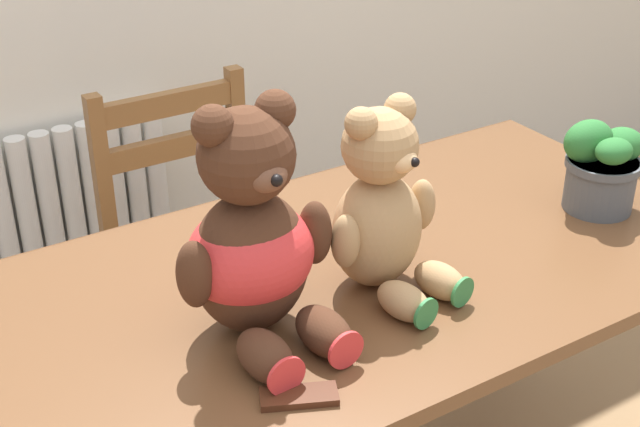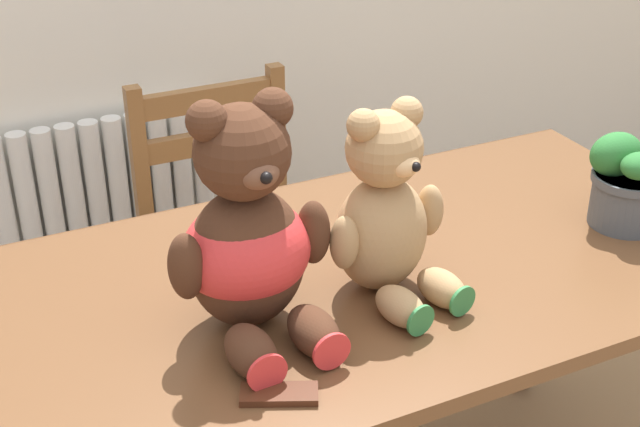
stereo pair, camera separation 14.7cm
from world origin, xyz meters
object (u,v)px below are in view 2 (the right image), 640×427
at_px(wooden_chair_behind, 233,242).
at_px(teddy_bear_left, 248,239).
at_px(teddy_bear_right, 386,214).
at_px(chocolate_bar, 279,394).
at_px(potted_plant, 629,181).

xyz_separation_m(wooden_chair_behind, teddy_bear_left, (-0.24, -0.77, 0.47)).
height_order(teddy_bear_right, chocolate_bar, teddy_bear_right).
bearing_deg(potted_plant, chocolate_bar, -166.96).
xyz_separation_m(teddy_bear_left, potted_plant, (0.81, -0.00, -0.07)).
xyz_separation_m(potted_plant, chocolate_bar, (-0.84, -0.19, -0.09)).
relative_size(wooden_chair_behind, chocolate_bar, 7.39).
relative_size(wooden_chair_behind, potted_plant, 4.55).
height_order(teddy_bear_left, potted_plant, teddy_bear_left).
height_order(wooden_chair_behind, teddy_bear_left, teddy_bear_left).
height_order(wooden_chair_behind, chocolate_bar, wooden_chair_behind).
relative_size(teddy_bear_right, chocolate_bar, 2.98).
height_order(wooden_chair_behind, teddy_bear_right, teddy_bear_right).
bearing_deg(teddy_bear_left, potted_plant, 176.94).
distance_m(teddy_bear_left, potted_plant, 0.81).
distance_m(potted_plant, chocolate_bar, 0.87).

